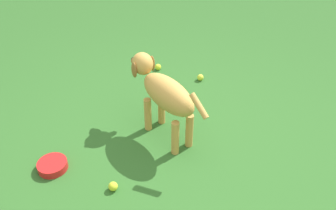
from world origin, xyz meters
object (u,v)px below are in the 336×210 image
at_px(tennis_ball_2, 200,77).
at_px(water_bowl, 53,165).
at_px(tennis_ball_1, 158,67).
at_px(dog, 164,92).
at_px(tennis_ball_3, 113,186).

xyz_separation_m(tennis_ball_2, water_bowl, (-1.21, -1.21, -0.00)).
bearing_deg(tennis_ball_1, dog, -86.92).
distance_m(tennis_ball_1, tennis_ball_3, 1.66).
distance_m(tennis_ball_3, water_bowl, 0.52).
relative_size(tennis_ball_1, tennis_ball_2, 1.00).
relative_size(dog, water_bowl, 3.54).
distance_m(dog, tennis_ball_3, 0.79).
height_order(dog, tennis_ball_3, dog).
bearing_deg(tennis_ball_1, water_bowl, -118.60).
height_order(dog, tennis_ball_2, dog).
xyz_separation_m(tennis_ball_1, tennis_ball_3, (-0.30, -1.63, 0.00)).
height_order(tennis_ball_1, tennis_ball_2, same).
bearing_deg(tennis_ball_3, dog, 58.86).
height_order(tennis_ball_2, water_bowl, tennis_ball_2).
distance_m(dog, water_bowl, 0.99).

